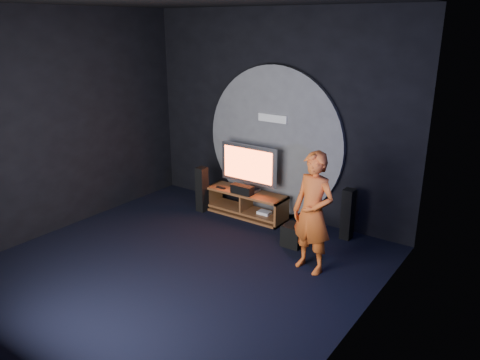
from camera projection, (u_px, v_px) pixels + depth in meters
name	position (u px, v px, depth m)	size (l,w,h in m)	color
floor	(180.00, 267.00, 6.54)	(5.00, 5.00, 0.00)	black
back_wall	(276.00, 116.00, 7.92)	(5.00, 0.04, 3.50)	black
left_wall	(58.00, 123.00, 7.35)	(0.04, 5.00, 3.50)	black
right_wall	(362.00, 182.00, 4.61)	(0.04, 5.00, 3.50)	black
wall_disc_panel	(274.00, 142.00, 8.02)	(2.60, 0.11, 2.60)	#515156
media_console	(247.00, 205.00, 8.22)	(1.48, 0.45, 0.45)	brown
tv	(249.00, 166.00, 8.05)	(1.10, 0.22, 0.82)	#AAA9B0
center_speaker	(242.00, 190.00, 8.02)	(0.40, 0.15, 0.15)	black
remote	(221.00, 188.00, 8.30)	(0.18, 0.05, 0.02)	black
tower_speaker_left	(202.00, 189.00, 8.38)	(0.16, 0.18, 0.82)	black
tower_speaker_right	(348.00, 214.00, 7.29)	(0.16, 0.18, 0.82)	black
subwoofer	(294.00, 235.00, 7.13)	(0.30, 0.30, 0.33)	black
player	(313.00, 213.00, 6.22)	(0.61, 0.40, 1.68)	#CC521B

